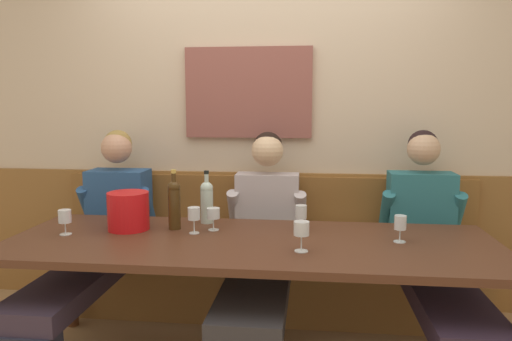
{
  "coord_description": "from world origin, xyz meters",
  "views": [
    {
      "loc": [
        0.31,
        -2.34,
        1.44
      ],
      "look_at": [
        -0.01,
        0.44,
        1.06
      ],
      "focal_mm": 33.64,
      "sensor_mm": 36.0,
      "label": 1
    }
  ],
  "objects_px": {
    "wine_glass_by_bottle": "(301,213)",
    "wine_glass_center_front": "(301,230)",
    "ice_bucket": "(128,211)",
    "wine_bottle_amber_mid": "(207,200)",
    "person_right_seat": "(261,247)",
    "wine_glass_mid_left": "(65,218)",
    "person_left_seat": "(434,250)",
    "wine_glass_center_rear": "(213,215)",
    "wall_bench": "(264,274)",
    "person_center_right_seat": "(97,237)",
    "wine_bottle_green_tall": "(174,203)",
    "dining_table": "(250,252)",
    "wine_glass_left_end": "(194,214)",
    "wine_glass_near_bucket": "(400,224)"
  },
  "relations": [
    {
      "from": "wine_bottle_green_tall",
      "to": "wine_glass_mid_left",
      "type": "relative_size",
      "value": 2.48
    },
    {
      "from": "ice_bucket",
      "to": "wine_bottle_amber_mid",
      "type": "bearing_deg",
      "value": 26.2
    },
    {
      "from": "wine_glass_by_bottle",
      "to": "person_left_seat",
      "type": "bearing_deg",
      "value": 6.75
    },
    {
      "from": "wine_bottle_amber_mid",
      "to": "wine_glass_mid_left",
      "type": "xyz_separation_m",
      "value": [
        -0.72,
        -0.35,
        -0.04
      ]
    },
    {
      "from": "wine_glass_mid_left",
      "to": "person_left_seat",
      "type": "bearing_deg",
      "value": 9.2
    },
    {
      "from": "wine_glass_center_rear",
      "to": "wine_glass_by_bottle",
      "type": "height_order",
      "value": "wine_glass_by_bottle"
    },
    {
      "from": "dining_table",
      "to": "wine_glass_near_bucket",
      "type": "height_order",
      "value": "wine_glass_near_bucket"
    },
    {
      "from": "dining_table",
      "to": "wine_glass_center_front",
      "type": "relative_size",
      "value": 17.3
    },
    {
      "from": "dining_table",
      "to": "wine_glass_near_bucket",
      "type": "xyz_separation_m",
      "value": [
        0.78,
        0.05,
        0.16
      ]
    },
    {
      "from": "wine_glass_by_bottle",
      "to": "wine_glass_center_rear",
      "type": "bearing_deg",
      "value": -173.58
    },
    {
      "from": "wine_glass_center_rear",
      "to": "wine_bottle_amber_mid",
      "type": "bearing_deg",
      "value": 113.93
    },
    {
      "from": "wine_glass_by_bottle",
      "to": "wine_glass_center_front",
      "type": "bearing_deg",
      "value": -88.54
    },
    {
      "from": "dining_table",
      "to": "ice_bucket",
      "type": "bearing_deg",
      "value": 169.28
    },
    {
      "from": "wine_bottle_green_tall",
      "to": "wine_glass_by_bottle",
      "type": "bearing_deg",
      "value": 4.34
    },
    {
      "from": "wine_glass_near_bucket",
      "to": "wine_glass_left_end",
      "type": "xyz_separation_m",
      "value": [
        -1.11,
        0.05,
        0.01
      ]
    },
    {
      "from": "person_center_right_seat",
      "to": "wine_glass_near_bucket",
      "type": "xyz_separation_m",
      "value": [
        1.79,
        -0.29,
        0.21
      ]
    },
    {
      "from": "wine_glass_left_end",
      "to": "wine_glass_by_bottle",
      "type": "xyz_separation_m",
      "value": [
        0.59,
        0.14,
        -0.01
      ]
    },
    {
      "from": "person_center_right_seat",
      "to": "person_right_seat",
      "type": "bearing_deg",
      "value": -1.88
    },
    {
      "from": "person_center_right_seat",
      "to": "wine_bottle_amber_mid",
      "type": "distance_m",
      "value": 0.75
    },
    {
      "from": "ice_bucket",
      "to": "wine_bottle_amber_mid",
      "type": "relative_size",
      "value": 0.73
    },
    {
      "from": "dining_table",
      "to": "person_left_seat",
      "type": "bearing_deg",
      "value": 17.37
    },
    {
      "from": "person_right_seat",
      "to": "wine_glass_center_front",
      "type": "relative_size",
      "value": 8.98
    },
    {
      "from": "dining_table",
      "to": "wine_glass_center_front",
      "type": "xyz_separation_m",
      "value": [
        0.27,
        -0.17,
        0.17
      ]
    },
    {
      "from": "person_right_seat",
      "to": "wine_glass_center_front",
      "type": "bearing_deg",
      "value": -62.62
    },
    {
      "from": "wine_bottle_amber_mid",
      "to": "wine_glass_near_bucket",
      "type": "xyz_separation_m",
      "value": [
        1.09,
        -0.29,
        -0.04
      ]
    },
    {
      "from": "dining_table",
      "to": "wine_glass_mid_left",
      "type": "relative_size",
      "value": 18.63
    },
    {
      "from": "wine_glass_center_rear",
      "to": "wine_bottle_green_tall",
      "type": "bearing_deg",
      "value": 179.77
    },
    {
      "from": "wine_glass_center_rear",
      "to": "person_center_right_seat",
      "type": "bearing_deg",
      "value": 168.19
    },
    {
      "from": "person_center_right_seat",
      "to": "ice_bucket",
      "type": "xyz_separation_m",
      "value": [
        0.29,
        -0.2,
        0.22
      ]
    },
    {
      "from": "person_right_seat",
      "to": "ice_bucket",
      "type": "xyz_separation_m",
      "value": [
        -0.75,
        -0.17,
        0.24
      ]
    },
    {
      "from": "dining_table",
      "to": "wine_glass_mid_left",
      "type": "height_order",
      "value": "wine_glass_mid_left"
    },
    {
      "from": "ice_bucket",
      "to": "wine_bottle_green_tall",
      "type": "bearing_deg",
      "value": 8.53
    },
    {
      "from": "person_left_seat",
      "to": "dining_table",
      "type": "bearing_deg",
      "value": -162.63
    },
    {
      "from": "wine_bottle_green_tall",
      "to": "wine_glass_left_end",
      "type": "distance_m",
      "value": 0.16
    },
    {
      "from": "dining_table",
      "to": "wine_glass_by_bottle",
      "type": "relative_size",
      "value": 17.88
    },
    {
      "from": "ice_bucket",
      "to": "wine_glass_mid_left",
      "type": "xyz_separation_m",
      "value": [
        -0.3,
        -0.15,
        -0.01
      ]
    },
    {
      "from": "wine_glass_left_end",
      "to": "wine_glass_center_front",
      "type": "height_order",
      "value": "wine_glass_center_front"
    },
    {
      "from": "person_center_right_seat",
      "to": "wine_glass_center_rear",
      "type": "distance_m",
      "value": 0.82
    },
    {
      "from": "wine_glass_center_front",
      "to": "ice_bucket",
      "type": "bearing_deg",
      "value": 162.79
    },
    {
      "from": "wall_bench",
      "to": "person_center_right_seat",
      "type": "distance_m",
      "value": 1.13
    },
    {
      "from": "person_left_seat",
      "to": "ice_bucket",
      "type": "bearing_deg",
      "value": -173.98
    },
    {
      "from": "wine_bottle_green_tall",
      "to": "wine_glass_center_front",
      "type": "bearing_deg",
      "value": -25.28
    },
    {
      "from": "wall_bench",
      "to": "wine_bottle_green_tall",
      "type": "relative_size",
      "value": 8.4
    },
    {
      "from": "dining_table",
      "to": "person_right_seat",
      "type": "distance_m",
      "value": 0.31
    },
    {
      "from": "person_center_right_seat",
      "to": "wine_glass_by_bottle",
      "type": "distance_m",
      "value": 1.29
    },
    {
      "from": "wine_bottle_green_tall",
      "to": "wine_glass_center_front",
      "type": "relative_size",
      "value": 2.3
    },
    {
      "from": "dining_table",
      "to": "wine_bottle_green_tall",
      "type": "relative_size",
      "value": 7.53
    },
    {
      "from": "wall_bench",
      "to": "person_left_seat",
      "type": "distance_m",
      "value": 1.15
    },
    {
      "from": "ice_bucket",
      "to": "wine_bottle_green_tall",
      "type": "relative_size",
      "value": 0.68
    },
    {
      "from": "wine_glass_by_bottle",
      "to": "dining_table",
      "type": "bearing_deg",
      "value": -138.67
    }
  ]
}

